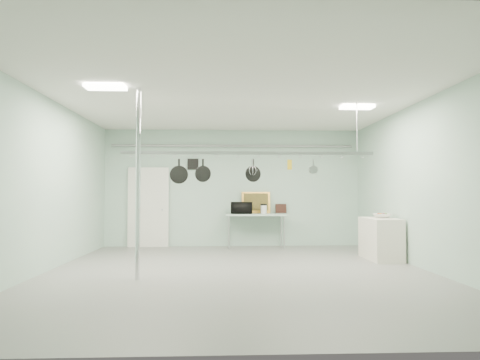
{
  "coord_description": "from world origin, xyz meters",
  "views": [
    {
      "loc": [
        -0.3,
        -7.79,
        1.4
      ],
      "look_at": [
        0.07,
        1.0,
        1.71
      ],
      "focal_mm": 32.0,
      "sensor_mm": 36.0,
      "label": 1
    }
  ],
  "objects_px": {
    "side_cabinet": "(381,239)",
    "skillet_right": "(253,170)",
    "fruit_bowl": "(382,216)",
    "coffee_canister": "(264,210)",
    "chrome_pole": "(138,183)",
    "pot_rack": "(248,152)",
    "prep_table": "(256,216)",
    "microwave": "(242,208)",
    "skillet_mid": "(203,170)",
    "skillet_left": "(179,171)"
  },
  "relations": [
    {
      "from": "prep_table",
      "to": "skillet_right",
      "type": "relative_size",
      "value": 3.9
    },
    {
      "from": "pot_rack",
      "to": "chrome_pole",
      "type": "bearing_deg",
      "value": -154.65
    },
    {
      "from": "prep_table",
      "to": "fruit_bowl",
      "type": "bearing_deg",
      "value": -40.38
    },
    {
      "from": "skillet_right",
      "to": "skillet_mid",
      "type": "bearing_deg",
      "value": 165.89
    },
    {
      "from": "side_cabinet",
      "to": "skillet_mid",
      "type": "bearing_deg",
      "value": -163.9
    },
    {
      "from": "side_cabinet",
      "to": "microwave",
      "type": "bearing_deg",
      "value": 144.64
    },
    {
      "from": "microwave",
      "to": "side_cabinet",
      "type": "bearing_deg",
      "value": 147.15
    },
    {
      "from": "pot_rack",
      "to": "microwave",
      "type": "xyz_separation_m",
      "value": [
        0.02,
        3.18,
        -1.17
      ]
    },
    {
      "from": "coffee_canister",
      "to": "pot_rack",
      "type": "bearing_deg",
      "value": -100.63
    },
    {
      "from": "side_cabinet",
      "to": "skillet_mid",
      "type": "relative_size",
      "value": 2.93
    },
    {
      "from": "microwave",
      "to": "skillet_left",
      "type": "xyz_separation_m",
      "value": [
        -1.33,
        -3.18,
        0.8
      ]
    },
    {
      "from": "chrome_pole",
      "to": "pot_rack",
      "type": "distance_m",
      "value": 2.19
    },
    {
      "from": "microwave",
      "to": "skillet_mid",
      "type": "xyz_separation_m",
      "value": [
        -0.88,
        -3.18,
        0.82
      ]
    },
    {
      "from": "coffee_canister",
      "to": "prep_table",
      "type": "bearing_deg",
      "value": 159.58
    },
    {
      "from": "skillet_right",
      "to": "prep_table",
      "type": "bearing_deg",
      "value": 70.52
    },
    {
      "from": "pot_rack",
      "to": "skillet_right",
      "type": "relative_size",
      "value": 11.69
    },
    {
      "from": "side_cabinet",
      "to": "skillet_mid",
      "type": "xyz_separation_m",
      "value": [
        -3.81,
        -1.1,
        1.43
      ]
    },
    {
      "from": "chrome_pole",
      "to": "side_cabinet",
      "type": "xyz_separation_m",
      "value": [
        4.85,
        2.0,
        -1.15
      ]
    },
    {
      "from": "fruit_bowl",
      "to": "skillet_right",
      "type": "xyz_separation_m",
      "value": [
        -2.9,
        -1.1,
        0.93
      ]
    },
    {
      "from": "skillet_mid",
      "to": "coffee_canister",
      "type": "bearing_deg",
      "value": 77.11
    },
    {
      "from": "chrome_pole",
      "to": "side_cabinet",
      "type": "bearing_deg",
      "value": 22.41
    },
    {
      "from": "skillet_right",
      "to": "chrome_pole",
      "type": "bearing_deg",
      "value": -169.78
    },
    {
      "from": "skillet_mid",
      "to": "side_cabinet",
      "type": "bearing_deg",
      "value": 27.67
    },
    {
      "from": "prep_table",
      "to": "skillet_left",
      "type": "distance_m",
      "value": 3.86
    },
    {
      "from": "microwave",
      "to": "skillet_right",
      "type": "bearing_deg",
      "value": 93.82
    },
    {
      "from": "side_cabinet",
      "to": "microwave",
      "type": "xyz_separation_m",
      "value": [
        -2.93,
        2.08,
        0.61
      ]
    },
    {
      "from": "fruit_bowl",
      "to": "side_cabinet",
      "type": "bearing_deg",
      "value": 175.92
    },
    {
      "from": "pot_rack",
      "to": "side_cabinet",
      "type": "bearing_deg",
      "value": 20.45
    },
    {
      "from": "microwave",
      "to": "skillet_right",
      "type": "height_order",
      "value": "skillet_right"
    },
    {
      "from": "pot_rack",
      "to": "skillet_right",
      "type": "bearing_deg",
      "value": 0.0
    },
    {
      "from": "fruit_bowl",
      "to": "coffee_canister",
      "type": "bearing_deg",
      "value": 138.28
    },
    {
      "from": "chrome_pole",
      "to": "pot_rack",
      "type": "bearing_deg",
      "value": 25.35
    },
    {
      "from": "chrome_pole",
      "to": "skillet_mid",
      "type": "distance_m",
      "value": 1.4
    },
    {
      "from": "fruit_bowl",
      "to": "skillet_right",
      "type": "bearing_deg",
      "value": -159.28
    },
    {
      "from": "coffee_canister",
      "to": "skillet_mid",
      "type": "height_order",
      "value": "skillet_mid"
    },
    {
      "from": "microwave",
      "to": "skillet_mid",
      "type": "height_order",
      "value": "skillet_mid"
    },
    {
      "from": "side_cabinet",
      "to": "fruit_bowl",
      "type": "height_order",
      "value": "fruit_bowl"
    },
    {
      "from": "prep_table",
      "to": "microwave",
      "type": "height_order",
      "value": "microwave"
    },
    {
      "from": "prep_table",
      "to": "coffee_canister",
      "type": "xyz_separation_m",
      "value": [
        0.21,
        -0.08,
        0.18
      ]
    },
    {
      "from": "fruit_bowl",
      "to": "skillet_left",
      "type": "relative_size",
      "value": 0.87
    },
    {
      "from": "skillet_mid",
      "to": "skillet_right",
      "type": "xyz_separation_m",
      "value": [
        0.95,
        0.0,
        -0.0
      ]
    },
    {
      "from": "microwave",
      "to": "skillet_mid",
      "type": "bearing_deg",
      "value": 77.06
    },
    {
      "from": "side_cabinet",
      "to": "skillet_right",
      "type": "xyz_separation_m",
      "value": [
        -2.86,
        -1.1,
        1.43
      ]
    },
    {
      "from": "fruit_bowl",
      "to": "skillet_right",
      "type": "height_order",
      "value": "skillet_right"
    },
    {
      "from": "coffee_canister",
      "to": "skillet_left",
      "type": "height_order",
      "value": "skillet_left"
    },
    {
      "from": "prep_table",
      "to": "microwave",
      "type": "relative_size",
      "value": 2.84
    },
    {
      "from": "microwave",
      "to": "coffee_canister",
      "type": "relative_size",
      "value": 2.54
    },
    {
      "from": "pot_rack",
      "to": "skillet_mid",
      "type": "bearing_deg",
      "value": 180.0
    },
    {
      "from": "prep_table",
      "to": "pot_rack",
      "type": "bearing_deg",
      "value": -96.91
    },
    {
      "from": "fruit_bowl",
      "to": "skillet_left",
      "type": "xyz_separation_m",
      "value": [
        -4.3,
        -1.1,
        0.91
      ]
    }
  ]
}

